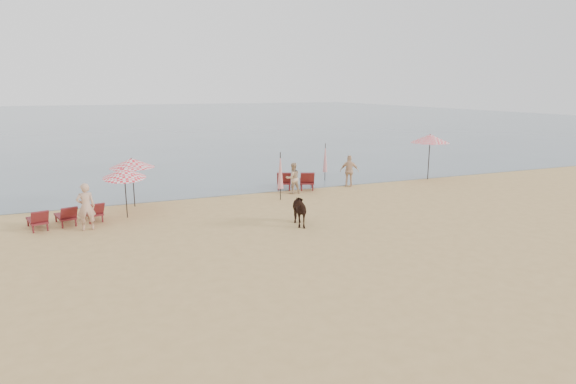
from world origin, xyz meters
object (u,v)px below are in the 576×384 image
Objects in this scene: umbrella_closed_right at (325,158)px; cow at (296,209)px; beachgoer_right_b at (349,171)px; lounger_cluster_left at (66,215)px; umbrella_open_right at (430,139)px; lounger_cluster_right at (295,180)px; beachgoer_left at (86,207)px; umbrella_open_left_b at (124,173)px; umbrella_closed_left at (280,171)px; umbrella_open_left_a at (132,163)px; beachgoer_right_a at (293,178)px.

umbrella_closed_right reaches higher than cow.
cow is 8.04m from beachgoer_right_b.
umbrella_open_right reaches higher than lounger_cluster_left.
beachgoer_left is (-10.11, -3.85, 0.42)m from lounger_cluster_right.
umbrella_open_left_b is 7.02m from umbrella_closed_left.
umbrella_open_left_a is at bearing -152.93° from lounger_cluster_right.
umbrella_open_left_a is at bearing 158.99° from umbrella_open_right.
umbrella_open_left_b is 11.80m from umbrella_closed_right.
beachgoer_right_a is at bearing -141.62° from umbrella_closed_right.
beachgoer_left is 1.05× the size of beachgoer_right_b.
umbrella_open_right reaches higher than beachgoer_right_a.
cow is (-10.87, -5.92, -1.74)m from umbrella_open_right.
umbrella_open_left_b is at bearing 8.44° from beachgoer_right_a.
beachgoer_right_a is at bearing -9.20° from umbrella_open_left_a.
umbrella_closed_right is 13.67m from beachgoer_left.
umbrella_closed_right is at bearing -46.89° from beachgoer_right_b.
umbrella_open_left_a is 1.46× the size of cow.
beachgoer_right_b is at bearing 53.39° from cow.
umbrella_closed_right reaches higher than beachgoer_right_b.
umbrella_open_left_a is at bearing 169.17° from umbrella_closed_left.
cow is 0.84× the size of beachgoer_left.
lounger_cluster_right is 10.83m from beachgoer_left.
umbrella_open_left_a reaches higher than umbrella_closed_right.
umbrella_open_right is 1.69× the size of beachgoer_right_a.
umbrella_open_right is at bearing -148.93° from beachgoer_right_b.
umbrella_closed_left is (9.23, 0.91, 1.01)m from lounger_cluster_left.
umbrella_open_left_a is at bearing -4.50° from beachgoer_right_a.
umbrella_closed_left is at bearing -172.30° from beachgoer_left.
umbrella_closed_right reaches higher than beachgoer_right_a.
umbrella_closed_left is at bearing -139.76° from umbrella_closed_right.
umbrella_open_right reaches higher than beachgoer_right_b.
beachgoer_right_b is at bearing -176.67° from beachgoer_right_a.
umbrella_open_left_a reaches higher than beachgoer_left.
cow reaches higher than lounger_cluster_left.
umbrella_open_right is at bearing -6.77° from lounger_cluster_left.
beachgoer_right_a reaches higher than cow.
beachgoer_right_b is at bearing 159.11° from umbrella_open_right.
beachgoer_right_a is at bearing 24.04° from umbrella_open_left_b.
umbrella_open_left_b is at bearing -175.16° from umbrella_closed_left.
umbrella_open_right is at bearing 9.41° from umbrella_closed_left.
umbrella_closed_right is 1.20× the size of beachgoer_left.
umbrella_open_left_a is (-8.15, -0.73, 1.50)m from lounger_cluster_right.
lounger_cluster_right is at bearing -163.89° from beachgoer_left.
umbrella_open_left_a is 1.29× the size of beachgoer_right_b.
beachgoer_right_a is (2.12, 5.38, 0.14)m from cow.
umbrella_open_left_b is 0.81× the size of umbrella_open_right.
lounger_cluster_left is 1.34× the size of umbrella_open_left_b.
lounger_cluster_right is at bearing 50.68° from umbrella_closed_left.
umbrella_closed_left is 1.46× the size of beachgoer_right_a.
lounger_cluster_left is 3.80m from umbrella_open_left_a.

